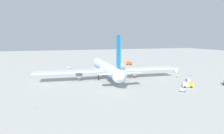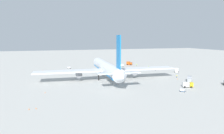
% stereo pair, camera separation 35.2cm
% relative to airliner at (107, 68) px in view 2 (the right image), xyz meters
% --- Properties ---
extents(ground_plane, '(600.00, 600.00, 0.00)m').
position_rel_airliner_xyz_m(ground_plane, '(1.29, -0.08, -6.76)').
color(ground_plane, '#B2B2AD').
extents(airliner, '(68.17, 82.72, 25.73)m').
position_rel_airliner_xyz_m(airliner, '(0.00, 0.00, 0.00)').
color(airliner, silver).
rests_on(airliner, ground).
extents(service_truck_0, '(4.83, 5.31, 3.11)m').
position_rel_airliner_xyz_m(service_truck_0, '(55.14, -37.44, -5.11)').
color(service_truck_0, '#BF4C14').
rests_on(service_truck_0, ground).
extents(service_truck_1, '(2.95, 5.65, 2.86)m').
position_rel_airliner_xyz_m(service_truck_1, '(46.13, -13.86, -5.18)').
color(service_truck_1, '#999EA5').
rests_on(service_truck_1, ground).
extents(service_truck_2, '(3.75, 5.42, 2.70)m').
position_rel_airliner_xyz_m(service_truck_2, '(-31.04, -32.59, -5.26)').
color(service_truck_2, yellow).
rests_on(service_truck_2, ground).
extents(service_truck_3, '(6.13, 5.56, 3.08)m').
position_rel_airliner_xyz_m(service_truck_3, '(-20.61, -42.20, -5.13)').
color(service_truck_3, '#999EA5').
rests_on(service_truck_3, ground).
extents(service_truck_4, '(6.39, 5.67, 2.93)m').
position_rel_airliner_xyz_m(service_truck_4, '(7.94, -54.45, -5.18)').
color(service_truck_4, white).
rests_on(service_truck_4, ground).
extents(service_van, '(2.41, 4.24, 1.97)m').
position_rel_airliner_xyz_m(service_van, '(49.80, -27.74, -5.73)').
color(service_van, white).
rests_on(service_van, ground).
extents(baggage_cart_0, '(2.12, 3.40, 1.38)m').
position_rel_airliner_xyz_m(baggage_cart_0, '(50.37, 17.03, -6.00)').
color(baggage_cart_0, '#595B60').
rests_on(baggage_cart_0, ground).
extents(baggage_cart_1, '(3.06, 2.37, 0.40)m').
position_rel_airliner_xyz_m(baggage_cart_1, '(40.49, 29.25, -6.50)').
color(baggage_cart_1, gray).
rests_on(baggage_cart_1, ground).
extents(baggage_cart_2, '(2.68, 2.48, 1.38)m').
position_rel_airliner_xyz_m(baggage_cart_2, '(-37.05, -25.19, -6.00)').
color(baggage_cart_2, '#26598C').
rests_on(baggage_cart_2, ground).
extents(ground_worker_0, '(0.54, 0.54, 1.71)m').
position_rel_airliner_xyz_m(ground_worker_0, '(19.86, -44.31, -5.89)').
color(ground_worker_0, '#3F3F47').
rests_on(ground_worker_0, ground).
extents(ground_worker_1, '(0.52, 0.52, 1.69)m').
position_rel_airliner_xyz_m(ground_worker_1, '(47.34, -41.30, -5.90)').
color(ground_worker_1, '#3F3F47').
rests_on(ground_worker_1, ground).
extents(ground_worker_2, '(0.50, 0.50, 1.67)m').
position_rel_airliner_xyz_m(ground_worker_2, '(-8.05, -43.00, -5.92)').
color(ground_worker_2, navy).
rests_on(ground_worker_2, ground).
extents(ground_worker_3, '(0.52, 0.52, 1.70)m').
position_rel_airliner_xyz_m(ground_worker_3, '(34.03, -45.79, -5.90)').
color(ground_worker_3, '#3F3F47').
rests_on(ground_worker_3, ground).
extents(traffic_cone_0, '(0.36, 0.36, 0.55)m').
position_rel_airliner_xyz_m(traffic_cone_0, '(45.23, 36.76, -6.49)').
color(traffic_cone_0, orange).
rests_on(traffic_cone_0, ground).
extents(traffic_cone_1, '(0.36, 0.36, 0.55)m').
position_rel_airliner_xyz_m(traffic_cone_1, '(-19.95, 34.79, -6.49)').
color(traffic_cone_1, orange).
rests_on(traffic_cone_1, ground).
extents(traffic_cone_2, '(0.36, 0.36, 0.55)m').
position_rel_airliner_xyz_m(traffic_cone_2, '(-40.33, 37.61, -6.49)').
color(traffic_cone_2, orange).
rests_on(traffic_cone_2, ground).
extents(traffic_cone_3, '(0.36, 0.36, 0.55)m').
position_rel_airliner_xyz_m(traffic_cone_3, '(-12.62, -40.14, -6.49)').
color(traffic_cone_3, orange).
rests_on(traffic_cone_3, ground).
extents(traffic_cone_4, '(0.36, 0.36, 0.55)m').
position_rel_airliner_xyz_m(traffic_cone_4, '(-40.29, 39.89, -6.49)').
color(traffic_cone_4, orange).
rests_on(traffic_cone_4, ground).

